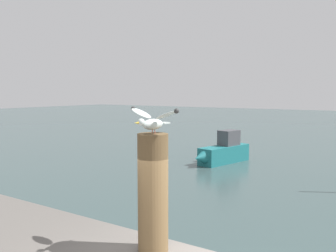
# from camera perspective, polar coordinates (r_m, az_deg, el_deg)

# --- Properties ---
(mooring_post) EXTENTS (0.28, 0.28, 1.10)m
(mooring_post) POSITION_cam_1_polar(r_m,az_deg,el_deg) (3.45, -2.34, -10.31)
(mooring_post) COLOR brown
(mooring_post) RESTS_ON harbor_quay
(seagull) EXTENTS (0.63, 0.39, 0.24)m
(seagull) POSITION_cam_1_polar(r_m,az_deg,el_deg) (3.33, -2.43, 0.93)
(seagull) COLOR #C67060
(seagull) RESTS_ON mooring_post
(boat_teal) EXTENTS (1.43, 3.26, 1.40)m
(boat_teal) POSITION_cam_1_polar(r_m,az_deg,el_deg) (16.10, 8.27, -4.00)
(boat_teal) COLOR #1E7075
(boat_teal) RESTS_ON ground_plane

